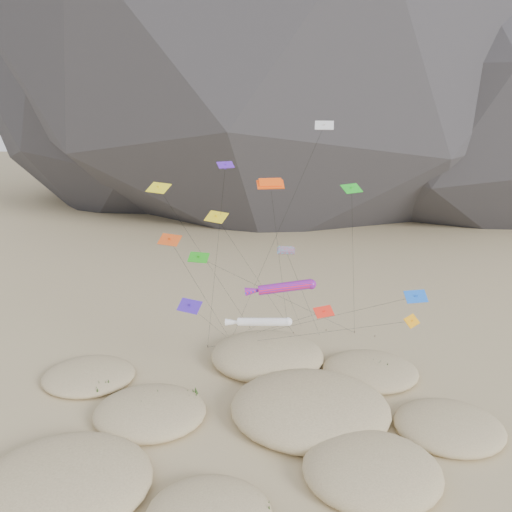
{
  "coord_description": "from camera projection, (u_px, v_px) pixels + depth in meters",
  "views": [
    {
      "loc": [
        -0.02,
        -39.25,
        32.35
      ],
      "look_at": [
        -1.66,
        12.0,
        15.56
      ],
      "focal_mm": 35.0,
      "sensor_mm": 36.0,
      "label": 1
    }
  ],
  "objects": [
    {
      "name": "dune_grass",
      "position": [
        261.0,
        424.0,
        49.9
      ],
      "size": [
        42.41,
        31.36,
        1.49
      ],
      "color": "black",
      "rests_on": "ground"
    },
    {
      "name": "dunes",
      "position": [
        257.0,
        415.0,
        51.43
      ],
      "size": [
        50.38,
        35.36,
        4.1
      ],
      "color": "#CCB789",
      "rests_on": "ground"
    },
    {
      "name": "multi_parafoil",
      "position": [
        287.0,
        252.0,
        55.15
      ],
      "size": [
        6.3,
        11.39,
        16.25
      ],
      "color": "red",
      "rests_on": "ground"
    },
    {
      "name": "white_tube_kite",
      "position": [
        260.0,
        322.0,
        53.73
      ],
      "size": [
        7.3,
        15.92,
        9.6
      ],
      "color": "white",
      "rests_on": "ground"
    },
    {
      "name": "delta_kites",
      "position": [
        264.0,
        244.0,
        51.95
      ],
      "size": [
        28.68,
        21.68,
        29.49
      ],
      "color": "green",
      "rests_on": "ground"
    },
    {
      "name": "kite_stakes",
      "position": [
        287.0,
        336.0,
        69.49
      ],
      "size": [
        23.0,
        5.46,
        0.3
      ],
      "color": "#3F2D1E",
      "rests_on": "ground"
    },
    {
      "name": "ground",
      "position": [
        269.0,
        451.0,
        47.35
      ],
      "size": [
        500.0,
        500.0,
        0.0
      ],
      "primitive_type": "plane",
      "color": "#CCB789",
      "rests_on": "ground"
    },
    {
      "name": "rainbow_tube_kite",
      "position": [
        282.0,
        287.0,
        50.71
      ],
      "size": [
        7.36,
        19.82,
        14.35
      ],
      "color": "#F91A3B",
      "rests_on": "ground"
    },
    {
      "name": "orange_parafoil",
      "position": [
        271.0,
        186.0,
        51.98
      ],
      "size": [
        4.15,
        14.71,
        23.93
      ],
      "color": "#FF4C0D",
      "rests_on": "ground"
    }
  ]
}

